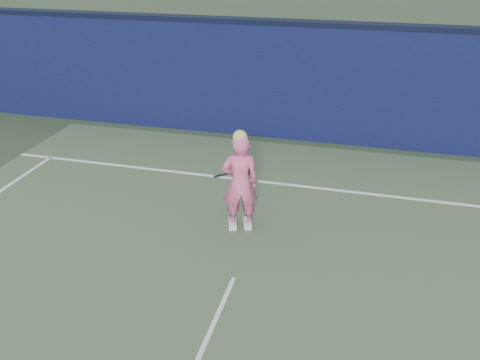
# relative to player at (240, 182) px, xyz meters

# --- Properties ---
(ground) EXTENTS (80.00, 80.00, 0.00)m
(ground) POSITION_rel_player_xyz_m (0.26, -2.34, -0.79)
(ground) COLOR #35492D
(ground) RESTS_ON ground
(backstop_wall) EXTENTS (24.00, 0.40, 2.50)m
(backstop_wall) POSITION_rel_player_xyz_m (0.26, 4.16, 0.46)
(backstop_wall) COLOR #0B1033
(backstop_wall) RESTS_ON ground
(wall_cap) EXTENTS (24.00, 0.42, 0.10)m
(wall_cap) POSITION_rel_player_xyz_m (0.26, 4.16, 1.76)
(wall_cap) COLOR black
(wall_cap) RESTS_ON backstop_wall
(player) EXTENTS (0.66, 0.53, 1.64)m
(player) POSITION_rel_player_xyz_m (0.00, 0.00, 0.00)
(player) COLOR #F25E94
(player) RESTS_ON ground
(racket) EXTENTS (0.60, 0.20, 0.32)m
(racket) POSITION_rel_player_xyz_m (-0.12, 0.41, -0.01)
(racket) COLOR black
(racket) RESTS_ON ground
(court_lines) EXTENTS (11.00, 12.04, 0.01)m
(court_lines) POSITION_rel_player_xyz_m (0.26, -2.67, -0.78)
(court_lines) COLOR white
(court_lines) RESTS_ON court_surface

